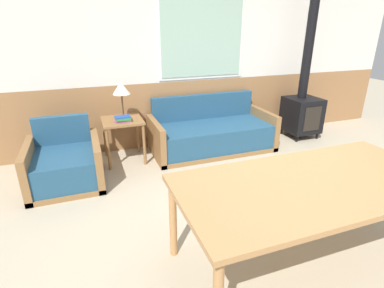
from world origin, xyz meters
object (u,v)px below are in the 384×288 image
couch (212,134)px  side_table (123,127)px  armchair (65,165)px  table_lamp (121,90)px  dining_table (313,188)px  wood_stove (303,101)px

couch → side_table: (-1.30, 0.06, 0.25)m
side_table → armchair: bearing=-150.9°
table_lamp → dining_table: (1.02, -2.54, -0.31)m
couch → dining_table: size_ratio=0.89×
dining_table → wood_stove: 3.06m
side_table → table_lamp: 0.50m
couch → table_lamp: table_lamp is taller
armchair → dining_table: 2.75m
wood_stove → side_table: bearing=179.4°
table_lamp → wood_stove: wood_stove is taller
table_lamp → dining_table: table_lamp is taller
table_lamp → side_table: bearing=-110.2°
couch → wood_stove: 1.68m
table_lamp → couch: bearing=-6.8°
armchair → side_table: armchair is taller
armchair → wood_stove: size_ratio=0.35×
armchair → table_lamp: size_ratio=1.78×
dining_table → wood_stove: (1.89, 2.41, -0.05)m
side_table → wood_stove: 2.94m
couch → dining_table: couch is taller
dining_table → wood_stove: wood_stove is taller
side_table → wood_stove: wood_stove is taller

